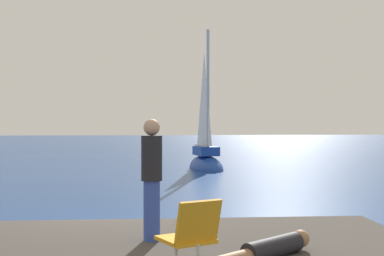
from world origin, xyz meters
TOP-DOWN VIEW (x-y plane):
  - ground_plane at (0.00, 0.00)m, footprint 160.00×160.00m
  - boulder_seaward at (-0.59, -0.83)m, footprint 1.23×1.35m
  - boulder_inland at (0.64, -1.45)m, footprint 1.25×1.09m
  - sailboat_near at (3.63, 13.88)m, footprint 1.75×3.77m
  - person_sunbather at (2.05, -4.08)m, footprint 1.46×1.20m
  - person_standing at (0.77, -2.95)m, footprint 0.28×0.28m
  - beach_chair at (1.13, -4.63)m, footprint 0.68×0.74m

SIDE VIEW (x-z plane):
  - ground_plane at x=0.00m, z-range 0.00..0.00m
  - boulder_seaward at x=-0.59m, z-range -0.37..0.37m
  - boulder_inland at x=0.64m, z-range -0.40..0.40m
  - sailboat_near at x=3.63m, z-range -3.06..3.80m
  - person_sunbather at x=2.05m, z-range 0.51..0.76m
  - beach_chair at x=1.13m, z-range 0.57..1.36m
  - person_standing at x=0.77m, z-range 0.58..2.20m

